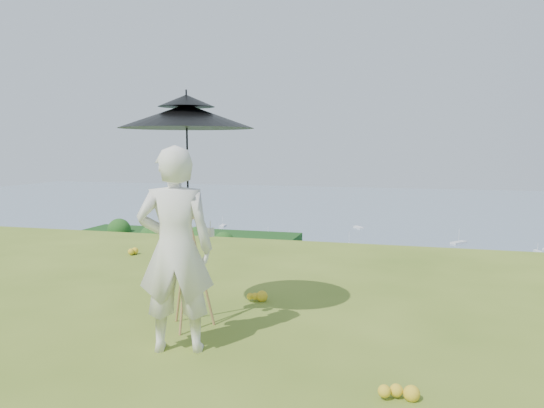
% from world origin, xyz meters
% --- Properties ---
extents(shoreline_tier, '(170.00, 28.00, 8.00)m').
position_xyz_m(shoreline_tier, '(0.00, 75.00, -36.00)').
color(shoreline_tier, '#695F54').
rests_on(shoreline_tier, bay_water).
extents(bay_water, '(700.00, 700.00, 0.00)m').
position_xyz_m(bay_water, '(0.00, 240.00, -34.00)').
color(bay_water, slate).
rests_on(bay_water, ground).
extents(peninsula, '(90.00, 60.00, 12.00)m').
position_xyz_m(peninsula, '(-75.00, 155.00, -29.00)').
color(peninsula, '#0E350F').
rests_on(peninsula, bay_water).
extents(slope_trees, '(110.00, 50.00, 6.00)m').
position_xyz_m(slope_trees, '(0.00, 35.00, -15.00)').
color(slope_trees, '#1B4615').
rests_on(slope_trees, forest_slope).
extents(harbor_town, '(110.00, 22.00, 5.00)m').
position_xyz_m(harbor_town, '(0.00, 75.00, -29.50)').
color(harbor_town, silver).
rests_on(harbor_town, shoreline_tier).
extents(moored_boats, '(140.00, 140.00, 0.70)m').
position_xyz_m(moored_boats, '(-12.50, 161.00, -33.65)').
color(moored_boats, white).
rests_on(moored_boats, bay_water).
extents(painter, '(0.78, 0.63, 1.86)m').
position_xyz_m(painter, '(1.82, 1.23, 0.93)').
color(painter, silver).
rests_on(painter, ground).
extents(field_easel, '(0.67, 0.67, 1.40)m').
position_xyz_m(field_easel, '(1.69, 1.82, 0.70)').
color(field_easel, '#9F7443').
rests_on(field_easel, ground).
extents(sun_umbrella, '(1.80, 1.80, 1.25)m').
position_xyz_m(sun_umbrella, '(1.67, 1.85, 1.78)').
color(sun_umbrella, black).
rests_on(sun_umbrella, field_easel).
extents(painter_cap, '(0.27, 0.28, 0.10)m').
position_xyz_m(painter_cap, '(1.82, 1.23, 1.80)').
color(painter_cap, '#CE7183').
rests_on(painter_cap, painter).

